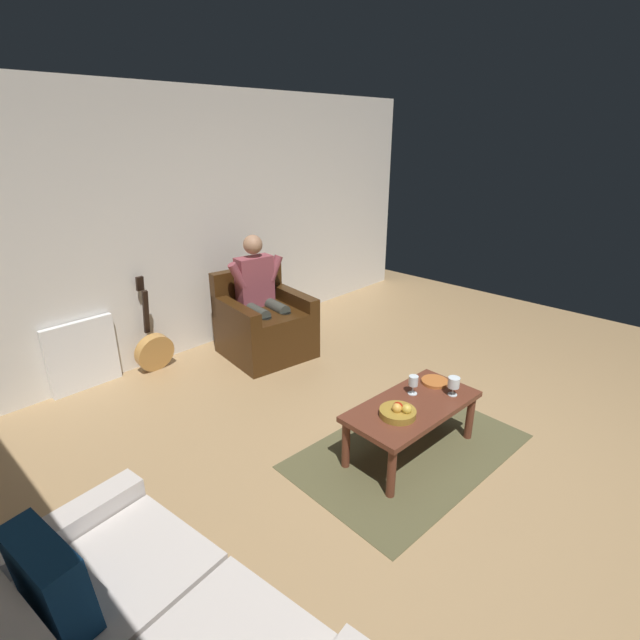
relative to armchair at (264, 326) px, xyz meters
name	(u,v)px	position (x,y,z in m)	size (l,w,h in m)	color
ground_plane	(469,457)	(0.13, 2.48, -0.32)	(7.60, 7.60, 0.00)	#A28056
wall_back	(207,223)	(0.13, -0.72, 1.02)	(6.52, 0.06, 2.69)	silver
rug	(409,451)	(0.38, 2.12, -0.32)	(1.76, 1.12, 0.01)	brown
armchair	(264,326)	(0.00, 0.00, 0.00)	(0.94, 0.95, 0.89)	#38200C
person_seated	(260,292)	(-0.01, -0.04, 0.37)	(0.65, 0.60, 1.28)	#8A3F47
coffee_table	(412,411)	(0.38, 2.12, 0.03)	(1.09, 0.58, 0.42)	brown
guitar	(154,349)	(1.02, -0.51, -0.10)	(0.39, 0.21, 0.97)	#BA8442
radiator	(83,355)	(1.64, -0.65, 0.01)	(0.63, 0.06, 0.67)	white
wine_glass_near	(454,383)	(0.07, 2.26, 0.19)	(0.09, 0.09, 0.15)	silver
wine_glass_far	(413,382)	(0.26, 2.04, 0.20)	(0.07, 0.07, 0.15)	silver
fruit_bowl	(398,412)	(0.59, 2.13, 0.13)	(0.26, 0.26, 0.11)	olive
decorative_dish	(435,382)	(0.00, 2.07, 0.11)	(0.21, 0.21, 0.02)	#B6632D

